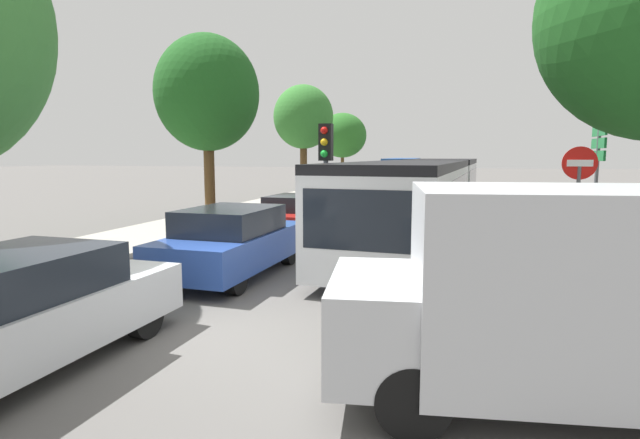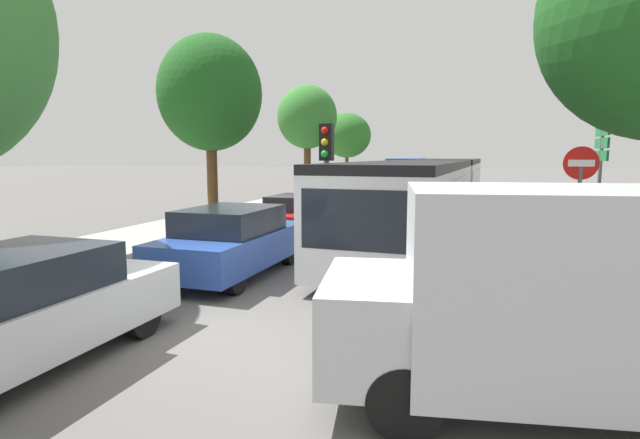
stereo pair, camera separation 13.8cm
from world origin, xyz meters
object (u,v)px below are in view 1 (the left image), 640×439
at_px(articulated_bus, 426,192).
at_px(queued_car_black, 356,193).
at_px(no_entry_sign, 578,191).
at_px(direction_sign_post, 598,158).
at_px(tree_left_mid, 207,94).
at_px(tree_left_far, 303,119).
at_px(tree_left_distant, 343,136).
at_px(city_bus_rear, 403,170).
at_px(traffic_light, 326,161).
at_px(queued_car_red, 296,215).
at_px(queued_car_graphite, 341,200).
at_px(queued_car_tan, 377,187).
at_px(queued_car_silver, 18,311).
at_px(queued_car_blue, 232,241).
at_px(white_van, 593,292).

height_order(articulated_bus, queued_car_black, articulated_bus).
relative_size(no_entry_sign, direction_sign_post, 0.78).
bearing_deg(tree_left_mid, tree_left_far, 87.03).
height_order(queued_car_black, tree_left_distant, tree_left_distant).
height_order(articulated_bus, tree_left_mid, tree_left_mid).
bearing_deg(tree_left_mid, city_bus_rear, 81.20).
bearing_deg(traffic_light, queued_car_red, -148.93).
height_order(city_bus_rear, queued_car_graphite, city_bus_rear).
height_order(queued_car_black, traffic_light, traffic_light).
xyz_separation_m(queued_car_tan, tree_left_far, (-3.54, -3.84, 3.92)).
height_order(queued_car_silver, traffic_light, traffic_light).
height_order(city_bus_rear, queued_car_red, city_bus_rear).
xyz_separation_m(city_bus_rear, queued_car_blue, (0.25, -33.55, -0.61)).
height_order(queued_car_graphite, direction_sign_post, direction_sign_post).
bearing_deg(queued_car_tan, tree_left_distant, 32.70).
height_order(direction_sign_post, tree_left_mid, tree_left_mid).
relative_size(queued_car_tan, tree_left_far, 0.62).
relative_size(queued_car_blue, queued_car_tan, 1.09).
bearing_deg(no_entry_sign, queued_car_red, -115.43).
bearing_deg(no_entry_sign, articulated_bus, -144.51).
relative_size(queued_car_silver, tree_left_far, 0.66).
bearing_deg(queued_car_blue, queued_car_graphite, 2.12).
height_order(queued_car_silver, tree_left_distant, tree_left_distant).
xyz_separation_m(queued_car_graphite, queued_car_tan, (-0.18, 10.24, -0.06)).
xyz_separation_m(white_van, tree_left_far, (-10.00, 21.16, 3.38)).
bearing_deg(no_entry_sign, traffic_light, -92.36).
xyz_separation_m(queued_car_blue, tree_left_mid, (-4.35, 7.06, 4.11)).
bearing_deg(tree_left_far, queued_car_blue, -77.21).
height_order(queued_car_blue, tree_left_mid, tree_left_mid).
distance_m(queued_car_tan, white_van, 25.82).
bearing_deg(queued_car_tan, direction_sign_post, -148.56).
bearing_deg(queued_car_red, direction_sign_post, -86.99).
bearing_deg(white_van, queued_car_graphite, -75.68).
bearing_deg(queued_car_red, queued_car_tan, 1.11).
bearing_deg(city_bus_rear, queued_car_black, 177.24).
bearing_deg(queued_car_blue, tree_left_far, 14.25).
xyz_separation_m(queued_car_red, direction_sign_post, (8.78, 0.24, 1.88)).
height_order(queued_car_graphite, queued_car_tan, queued_car_graphite).
distance_m(articulated_bus, white_van, 11.33).
distance_m(direction_sign_post, tree_left_distant, 24.50).
relative_size(traffic_light, direction_sign_post, 0.94).
distance_m(white_van, tree_left_distant, 32.78).
xyz_separation_m(city_bus_rear, direction_sign_post, (8.63, -27.85, 1.20)).
height_order(queued_car_blue, traffic_light, traffic_light).
xyz_separation_m(articulated_bus, queued_car_silver, (-3.99, -12.00, -0.67)).
xyz_separation_m(white_van, direction_sign_post, (2.23, 9.95, 1.33)).
bearing_deg(articulated_bus, traffic_light, -20.81).
height_order(queued_car_graphite, tree_left_far, tree_left_far).
bearing_deg(queued_car_blue, tree_left_distant, 9.88).
bearing_deg(direction_sign_post, queued_car_blue, 33.99).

